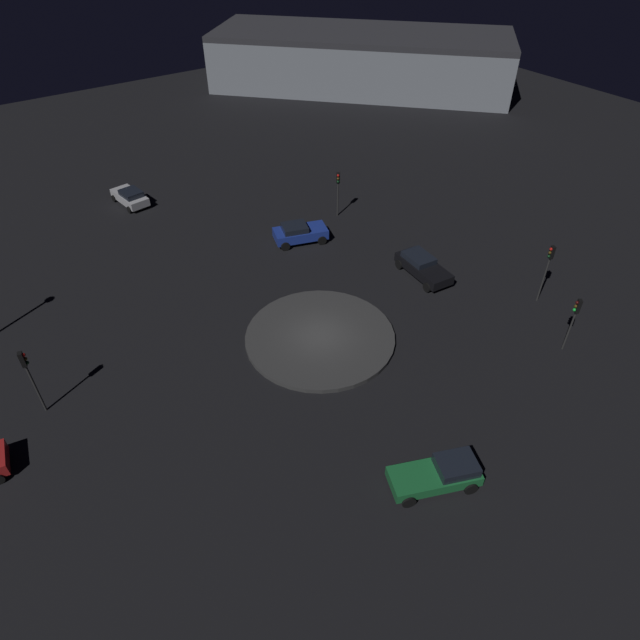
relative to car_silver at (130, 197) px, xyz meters
name	(u,v)px	position (x,y,z in m)	size (l,w,h in m)	color
ground_plane	(320,339)	(3.26, -24.24, -0.74)	(117.99, 117.99, 0.00)	black
roundabout_island	(320,337)	(3.26, -24.24, -0.59)	(9.46, 9.46, 0.29)	#383838
car_silver	(130,197)	(0.00, 0.00, 0.00)	(2.37, 4.14, 1.43)	silver
car_green	(439,474)	(1.81, -36.16, 0.01)	(4.66, 3.23, 1.44)	#1E7238
car_blue	(299,233)	(8.67, -13.77, 0.08)	(4.51, 3.14, 1.54)	#1E38A5
car_black	(423,266)	(13.37, -22.81, 0.04)	(2.44, 4.75, 1.44)	black
traffic_light_east	(548,263)	(17.76, -29.63, 2.35)	(0.39, 0.36, 4.35)	#2D2D2D
traffic_light_northeast	(338,186)	(13.63, -12.16, 2.05)	(0.38, 0.39, 3.90)	#2D2D2D
traffic_light_southeast	(575,315)	(14.99, -33.69, 1.98)	(0.39, 0.38, 3.80)	#2D2D2D
traffic_light_west	(28,371)	(-12.47, -20.36, 2.32)	(0.38, 0.34, 4.30)	#2D2D2D
store_building	(361,60)	(37.22, 14.40, 2.69)	(35.98, 36.84, 6.86)	#8C939E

